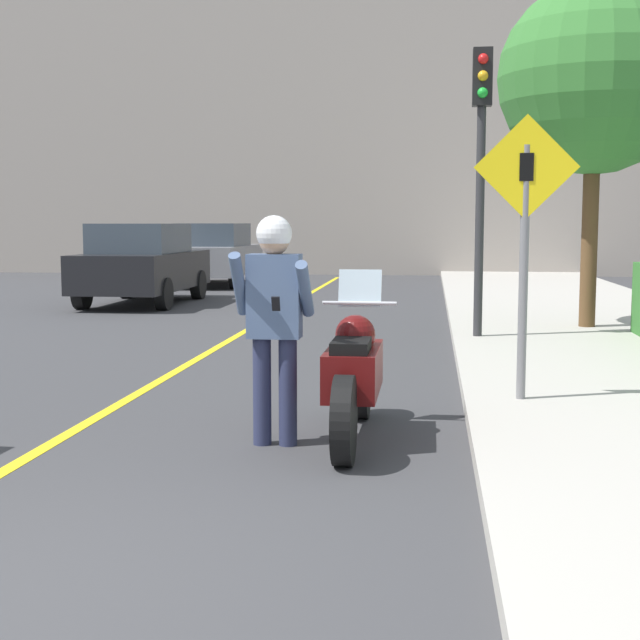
# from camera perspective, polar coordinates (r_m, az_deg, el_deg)

# --- Properties ---
(road_center_line) EXTENTS (0.12, 36.00, 0.01)m
(road_center_line) POSITION_cam_1_polar(r_m,az_deg,el_deg) (10.17, -9.50, -3.42)
(road_center_line) COLOR yellow
(road_center_line) RESTS_ON ground
(building_backdrop) EXTENTS (28.00, 1.20, 9.44)m
(building_backdrop) POSITION_cam_1_polar(r_m,az_deg,el_deg) (29.85, 2.75, 12.06)
(building_backdrop) COLOR gray
(building_backdrop) RESTS_ON ground
(motorcycle) EXTENTS (0.62, 2.17, 1.31)m
(motorcycle) POSITION_cam_1_polar(r_m,az_deg,el_deg) (6.99, 2.17, -3.55)
(motorcycle) COLOR black
(motorcycle) RESTS_ON ground
(person_biker) EXTENTS (0.59, 0.48, 1.75)m
(person_biker) POSITION_cam_1_polar(r_m,az_deg,el_deg) (6.73, -2.94, 0.96)
(person_biker) COLOR #282D4C
(person_biker) RESTS_ON ground
(crossing_sign) EXTENTS (0.91, 0.08, 2.49)m
(crossing_sign) POSITION_cam_1_polar(r_m,az_deg,el_deg) (8.01, 12.97, 5.65)
(crossing_sign) COLOR slate
(crossing_sign) RESTS_ON sidewalk_curb
(traffic_light) EXTENTS (0.26, 0.30, 3.88)m
(traffic_light) POSITION_cam_1_polar(r_m,az_deg,el_deg) (12.46, 10.28, 11.35)
(traffic_light) COLOR #2D2D30
(traffic_light) RESTS_ON sidewalk_curb
(street_tree) EXTENTS (2.83, 2.83, 5.09)m
(street_tree) POSITION_cam_1_polar(r_m,az_deg,el_deg) (14.12, 17.17, 14.54)
(street_tree) COLOR brown
(street_tree) RESTS_ON sidewalk_curb
(parked_car_black) EXTENTS (1.88, 4.20, 1.68)m
(parked_car_black) POSITION_cam_1_polar(r_m,az_deg,el_deg) (18.98, -11.29, 3.58)
(parked_car_black) COLOR black
(parked_car_black) RESTS_ON ground
(parked_car_grey) EXTENTS (1.88, 4.20, 1.68)m
(parked_car_grey) POSITION_cam_1_polar(r_m,az_deg,el_deg) (24.39, -6.73, 4.23)
(parked_car_grey) COLOR black
(parked_car_grey) RESTS_ON ground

